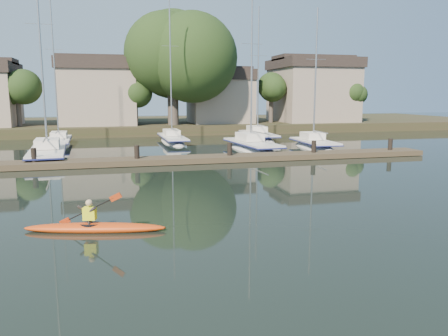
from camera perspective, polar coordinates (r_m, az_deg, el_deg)
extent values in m
plane|color=black|center=(14.83, 3.18, -7.39)|extent=(160.00, 160.00, 0.00)
ellipsoid|color=#B7470E|center=(14.69, -16.48, -7.53)|extent=(4.57, 1.62, 0.34)
cylinder|color=black|center=(14.70, -17.07, -7.10)|extent=(0.82, 0.82, 0.09)
imported|color=#292425|center=(14.60, -17.14, -5.74)|extent=(0.31, 0.40, 0.99)
cube|color=#E6F116|center=(14.59, -17.15, -5.69)|extent=(0.44, 0.36, 0.40)
sphere|color=tan|center=(14.51, -17.21, -4.38)|extent=(0.22, 0.22, 0.22)
cube|color=#463C28|center=(28.17, -5.17, 1.11)|extent=(34.00, 2.00, 0.35)
cylinder|color=black|center=(28.26, -23.52, 0.58)|extent=(0.32, 0.32, 1.80)
cylinder|color=black|center=(27.87, -11.28, 1.08)|extent=(0.32, 0.32, 1.80)
cylinder|color=black|center=(28.75, 0.75, 1.53)|extent=(0.32, 0.32, 1.80)
cylinder|color=black|center=(30.81, 11.62, 1.87)|extent=(0.32, 0.32, 1.80)
cylinder|color=black|center=(33.81, 20.85, 2.11)|extent=(0.32, 0.32, 1.80)
ellipsoid|color=silver|center=(32.03, -21.98, 0.41)|extent=(3.10, 9.55, 2.10)
cube|color=silver|center=(31.90, -22.09, 2.18)|extent=(2.85, 7.85, 0.15)
cube|color=navy|center=(31.91, -22.08, 2.02)|extent=(2.95, 8.05, 0.09)
cube|color=silver|center=(32.42, -22.08, 3.01)|extent=(1.76, 2.75, 0.61)
cylinder|color=#9EA0A5|center=(32.10, -22.83, 14.14)|extent=(0.13, 0.13, 13.25)
cylinder|color=#9EA0A5|center=(30.41, -22.34, 3.51)|extent=(0.39, 3.56, 0.09)
cylinder|color=#9EA0A5|center=(32.29, -23.02, 16.94)|extent=(1.76, 0.18, 0.03)
ellipsoid|color=silver|center=(34.63, 3.68, 1.73)|extent=(3.19, 8.99, 2.09)
cube|color=silver|center=(34.51, 3.70, 3.36)|extent=(2.92, 7.40, 0.15)
cube|color=navy|center=(34.52, 3.70, 3.22)|extent=(3.03, 7.58, 0.09)
cube|color=silver|center=(34.95, 3.36, 4.11)|extent=(1.78, 2.61, 0.60)
cylinder|color=#9EA0A5|center=(34.63, 3.63, 13.50)|extent=(0.13, 0.13, 12.10)
cylinder|color=#9EA0A5|center=(33.22, 4.62, 4.64)|extent=(0.43, 3.33, 0.09)
cylinder|color=#9EA0A5|center=(34.76, 3.66, 15.89)|extent=(1.75, 0.21, 0.03)
ellipsoid|color=silver|center=(36.61, 11.67, 2.01)|extent=(2.52, 7.40, 1.98)
cube|color=silver|center=(36.50, 11.72, 3.47)|extent=(2.35, 6.08, 0.15)
cube|color=navy|center=(36.51, 11.72, 3.34)|extent=(2.44, 6.23, 0.08)
cube|color=silver|center=(36.87, 11.48, 4.14)|extent=(1.55, 2.11, 0.57)
cylinder|color=#9EA0A5|center=(36.55, 11.87, 11.76)|extent=(0.13, 0.13, 10.44)
cylinder|color=#9EA0A5|center=(35.43, 12.46, 4.63)|extent=(0.21, 2.78, 0.08)
cylinder|color=#9EA0A5|center=(36.62, 11.94, 13.72)|extent=(1.67, 0.11, 0.03)
ellipsoid|color=silver|center=(40.52, -20.71, 2.36)|extent=(2.41, 8.51, 1.78)
cube|color=silver|center=(40.43, -20.78, 3.54)|extent=(2.24, 6.99, 0.13)
cube|color=navy|center=(40.44, -20.78, 3.43)|extent=(2.32, 7.16, 0.07)
cube|color=silver|center=(40.90, -20.77, 4.09)|extent=(1.43, 2.42, 0.51)
cylinder|color=#9EA0A5|center=(40.57, -21.28, 12.20)|extent=(0.11, 0.11, 12.16)
cylinder|color=#9EA0A5|center=(39.11, -20.97, 4.45)|extent=(0.25, 3.20, 0.07)
cylinder|color=#9EA0A5|center=(40.68, -21.41, 14.25)|extent=(1.50, 0.11, 0.03)
ellipsoid|color=silver|center=(40.66, -6.73, 2.93)|extent=(2.16, 9.34, 1.77)
cube|color=silver|center=(40.57, -6.76, 4.11)|extent=(2.03, 7.66, 0.13)
cube|color=navy|center=(40.58, -6.75, 4.00)|extent=(2.11, 7.85, 0.07)
cube|color=silver|center=(41.09, -6.88, 4.66)|extent=(1.36, 2.63, 0.51)
cylinder|color=#9EA0A5|center=(40.76, -7.00, 13.35)|extent=(0.11, 0.11, 13.01)
cylinder|color=#9EA0A5|center=(39.13, -6.48, 5.01)|extent=(0.15, 3.53, 0.07)
cylinder|color=#9EA0A5|center=(40.89, -7.05, 15.54)|extent=(1.49, 0.06, 0.03)
ellipsoid|color=silver|center=(42.84, 4.48, 3.24)|extent=(2.52, 8.67, 2.04)
cube|color=silver|center=(42.74, 4.49, 4.53)|extent=(2.37, 7.12, 0.15)
cube|color=navy|center=(42.75, 4.49, 4.41)|extent=(2.46, 7.30, 0.09)
cube|color=silver|center=(43.20, 4.30, 5.11)|extent=(1.58, 2.46, 0.59)
cylinder|color=#9EA0A5|center=(42.89, 4.50, 12.53)|extent=(0.13, 0.13, 11.84)
cylinder|color=#9EA0A5|center=(41.44, 5.02, 5.56)|extent=(0.19, 3.27, 0.09)
cylinder|color=#9EA0A5|center=(42.98, 4.52, 14.42)|extent=(1.72, 0.09, 0.03)
cube|color=#272F17|center=(57.83, -9.73, 5.64)|extent=(90.00, 24.00, 1.00)
cube|color=gray|center=(51.58, -16.07, 8.84)|extent=(8.00, 8.00, 6.00)
cube|color=#2F2622|center=(51.69, -16.26, 12.83)|extent=(8.40, 8.40, 1.20)
cube|color=gray|center=(52.98, -0.57, 8.67)|extent=(7.00, 7.00, 5.00)
cube|color=#2F2622|center=(53.02, -0.57, 12.03)|extent=(7.35, 7.35, 1.20)
cube|color=gray|center=(56.94, 11.43, 9.30)|extent=(9.00, 9.00, 6.50)
cube|color=#2F2622|center=(57.07, 11.56, 13.17)|extent=(9.45, 9.45, 1.20)
cylinder|color=#504640|center=(48.95, -6.67, 8.54)|extent=(1.20, 1.20, 5.00)
sphere|color=black|center=(49.12, -6.79, 14.38)|extent=(8.50, 8.50, 8.50)
cylinder|color=#504640|center=(50.55, -25.22, 6.60)|extent=(0.48, 0.48, 3.00)
sphere|color=black|center=(50.52, -25.43, 9.42)|extent=(3.40, 3.40, 3.40)
cylinder|color=#504640|center=(49.14, -11.39, 7.14)|extent=(0.38, 0.38, 2.80)
sphere|color=black|center=(49.10, -11.48, 9.70)|extent=(2.72, 2.72, 2.72)
cylinder|color=#504640|center=(53.28, 6.16, 7.66)|extent=(0.50, 0.50, 3.20)
sphere|color=black|center=(53.26, 6.21, 10.51)|extent=(3.57, 3.57, 3.57)
cylinder|color=#504640|center=(56.17, 16.40, 7.12)|extent=(0.41, 0.41, 2.60)
sphere|color=black|center=(56.14, 16.50, 9.31)|extent=(2.89, 2.89, 2.89)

